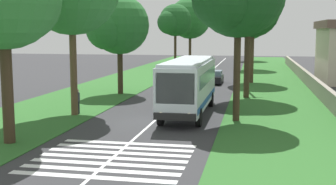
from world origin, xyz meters
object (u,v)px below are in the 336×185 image
Objects in this scene: roadside_tree_right_1 at (251,17)px; utility_pole at (249,49)px; coach_bus at (189,83)px; pedestrian at (77,101)px; trailing_car_0 at (214,77)px; trailing_car_1 at (189,72)px; roadside_tree_left_2 at (118,26)px; roadside_tree_right_2 at (251,12)px; roadside_tree_left_4 at (189,20)px; roadside_tree_right_3 at (250,26)px; roadside_tree_left_0 at (174,21)px.

roadside_tree_right_1 is 25.95m from utility_pole.
pedestrian is at bearing 100.95° from coach_bus.
trailing_car_0 is 6.95m from trailing_car_1.
trailing_car_0 is 13.66m from roadside_tree_left_2.
roadside_tree_right_2 reaches higher than trailing_car_0.
roadside_tree_left_2 is at bearing 134.99° from roadside_tree_right_2.
roadside_tree_right_1 is at bearing -15.48° from pedestrian.
roadside_tree_left_4 reaches higher than coach_bus.
pedestrian is at bearing 179.58° from roadside_tree_left_4.
roadside_tree_right_3 reaches higher than trailing_car_1.
trailing_car_1 is 35.32m from roadside_tree_right_3.
roadside_tree_left_0 is 0.86× the size of roadside_tree_left_4.
roadside_tree_left_2 is (-31.18, -0.48, -1.16)m from roadside_tree_left_0.
roadside_tree_left_2 reaches higher than pedestrian.
coach_bus is at bearing -171.69° from roadside_tree_left_4.
roadside_tree_right_3 is (10.26, -10.38, -1.05)m from roadside_tree_left_4.
roadside_tree_left_4 reaches higher than roadside_tree_left_0.
trailing_car_1 is at bearing -171.77° from roadside_tree_left_4.
roadside_tree_left_0 is 23.05m from roadside_tree_right_2.
roadside_tree_left_4 is at bearing 21.07° from roadside_tree_right_2.
roadside_tree_right_2 is (1.57, -3.75, 7.07)m from trailing_car_0.
utility_pole is 18.32m from pedestrian.
trailing_car_0 is 0.56× the size of utility_pole.
roadside_tree_right_2 reaches higher than utility_pole.
coach_bus is at bearing 176.79° from roadside_tree_right_3.
coach_bus reaches higher than trailing_car_1.
utility_pole reaches higher than trailing_car_1.
coach_bus is 1.46× the size of utility_pole.
roadside_tree_right_1 is (13.81, -7.22, 7.14)m from trailing_car_1.
roadside_tree_left_0 is at bearing 0.89° from roadside_tree_left_2.
roadside_tree_left_4 is (23.86, 3.45, 7.02)m from trailing_car_1.
roadside_tree_right_1 reaches higher than trailing_car_1.
roadside_tree_left_2 reaches higher than coach_bus.
roadside_tree_right_2 is 38.47m from roadside_tree_right_3.
utility_pole is at bearing -148.21° from trailing_car_0.
utility_pole is (-35.72, -10.80, -3.68)m from roadside_tree_left_4.
roadside_tree_right_2 is at bearing -120.31° from trailing_car_1.
pedestrian is at bearing 164.52° from roadside_tree_right_1.
trailing_car_1 is 17.14m from roadside_tree_right_1.
pedestrian is (-10.24, -0.25, -5.14)m from roadside_tree_left_2.
roadside_tree_right_2 is at bearing -10.57° from coach_bus.
trailing_car_1 is at bearing -8.34° from pedestrian.
roadside_tree_left_4 is (39.66, -0.62, 1.64)m from roadside_tree_left_2.
trailing_car_0 is at bearing -166.56° from roadside_tree_left_4.
trailing_car_1 is 0.40× the size of roadside_tree_right_1.
roadside_tree_left_0 reaches higher than pedestrian.
trailing_car_0 is 0.40× the size of roadside_tree_right_2.
roadside_tree_left_2 is 0.77× the size of roadside_tree_left_4.
utility_pole reaches higher than trailing_car_0.
trailing_car_0 is 21.27m from roadside_tree_right_1.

